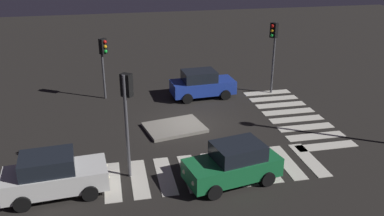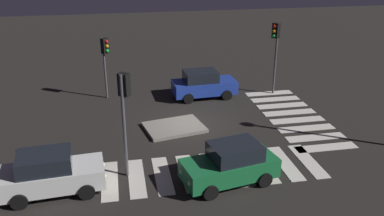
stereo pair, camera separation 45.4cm
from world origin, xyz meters
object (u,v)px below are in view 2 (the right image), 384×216
Objects in this scene: traffic_light_south at (124,100)px; car_green at (231,164)px; car_blue at (203,84)px; traffic_light_north at (276,41)px; traffic_light_west at (105,53)px; traffic_island at (174,127)px; car_white at (51,173)px.

car_green is at bearing -70.64° from traffic_light_south.
traffic_light_north is at bearing -6.58° from car_blue.
traffic_light_west reaches higher than car_blue.
traffic_island is at bearing -1.54° from traffic_light_north.
traffic_light_north is at bearing 30.52° from traffic_island.
car_green is at bearing -17.67° from traffic_light_west.
car_white is at bearing -134.40° from car_blue.
traffic_light_south is at bearing -124.26° from car_blue.
traffic_light_west is at bearing 122.71° from traffic_island.
car_white is at bearing -15.94° from car_green.
traffic_light_north is (7.33, 4.32, 3.54)m from traffic_island.
traffic_light_south is (3.14, 0.84, 2.65)m from car_white.
traffic_light_north is 13.20m from traffic_light_south.
car_green is at bearing 28.23° from traffic_light_north.
car_white reaches higher than traffic_island.
car_blue is 5.44m from traffic_light_north.
car_blue is at bearing 44.50° from car_white.
car_green is 12.61m from traffic_light_west.
traffic_light_west is at bearing 43.60° from traffic_light_south.
traffic_light_north reaches higher than traffic_light_west.
car_blue reaches higher than traffic_island.
car_blue is at bearing -106.99° from car_green.
car_blue is at bearing -35.16° from traffic_light_north.
car_white is (-7.37, 0.62, 0.01)m from car_green.
traffic_light_north reaches higher than car_green.
traffic_light_west reaches higher than car_green.
traffic_island is 7.80m from car_white.
traffic_island is at bearing 37.01° from car_white.
traffic_light_north is at bearing 31.22° from car_white.
traffic_light_south reaches higher than traffic_light_west.
car_blue reaches higher than car_green.
car_green is 1.01× the size of car_white.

